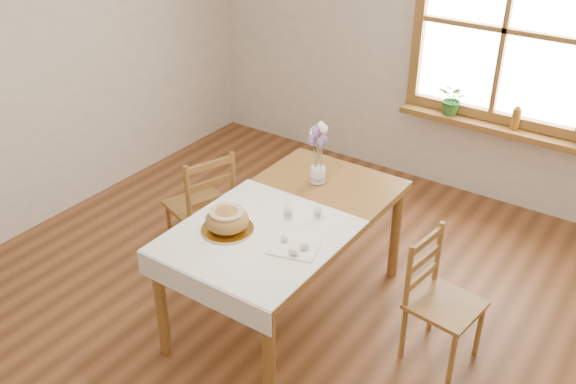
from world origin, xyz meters
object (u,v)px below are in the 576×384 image
at_px(chair_left, 200,204).
at_px(flower_vase, 318,176).
at_px(chair_right, 446,303).
at_px(bread_plate, 228,229).
at_px(dining_table, 288,225).

distance_m(chair_left, flower_vase, 0.94).
bearing_deg(chair_left, chair_right, 109.59).
height_order(chair_right, bread_plate, chair_right).
bearing_deg(dining_table, chair_right, 9.75).
xyz_separation_m(dining_table, chair_right, (0.99, 0.17, -0.26)).
xyz_separation_m(chair_right, bread_plate, (-1.16, -0.53, 0.37)).
xyz_separation_m(chair_left, chair_right, (1.87, 0.01, -0.04)).
bearing_deg(flower_vase, chair_left, -162.09).
height_order(dining_table, flower_vase, flower_vase).
height_order(dining_table, chair_left, chair_left).
xyz_separation_m(dining_table, bread_plate, (-0.17, -0.36, 0.10)).
bearing_deg(bread_plate, flower_vase, 81.70).
relative_size(chair_left, flower_vase, 8.31).
bearing_deg(chair_left, flower_vase, 127.19).
bearing_deg(chair_right, flower_vase, 83.51).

